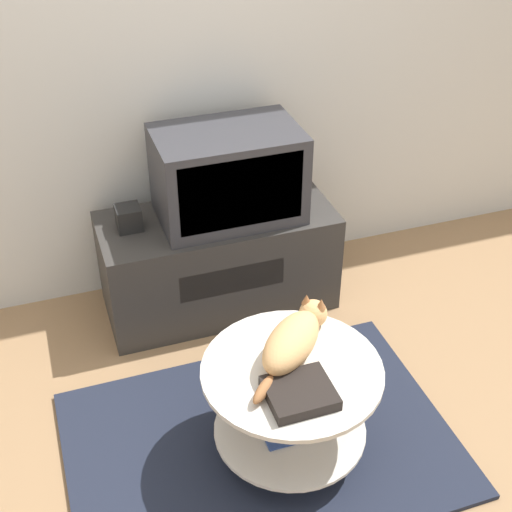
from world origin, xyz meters
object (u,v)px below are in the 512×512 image
dvd_box (300,393)px  tv (228,175)px  speaker (129,218)px  cat (294,339)px

dvd_box → tv: bearing=84.9°
speaker → dvd_box: speaker is taller
tv → cat: 0.91m
tv → dvd_box: (-0.10, -1.10, -0.23)m
dvd_box → cat: cat is taller
cat → dvd_box: bearing=-150.3°
tv → speaker: 0.47m
tv → speaker: (-0.44, 0.03, -0.15)m
cat → speaker: bearing=69.4°
speaker → dvd_box: (0.34, -1.13, -0.08)m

